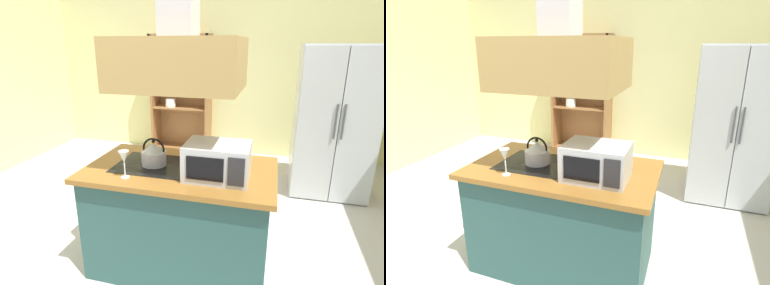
{
  "view_description": "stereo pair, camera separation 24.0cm",
  "coord_description": "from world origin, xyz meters",
  "views": [
    {
      "loc": [
        0.91,
        -2.23,
        1.83
      ],
      "look_at": [
        0.24,
        0.27,
        1.0
      ],
      "focal_mm": 28.64,
      "sensor_mm": 36.0,
      "label": 1
    },
    {
      "loc": [
        1.14,
        -2.16,
        1.83
      ],
      "look_at": [
        0.24,
        0.27,
        1.0
      ],
      "focal_mm": 28.64,
      "sensor_mm": 36.0,
      "label": 2
    }
  ],
  "objects": [
    {
      "name": "range_hood",
      "position": [
        0.24,
        -0.08,
        1.8
      ],
      "size": [
        0.9,
        0.7,
        1.18
      ],
      "color": "#AC894B"
    },
    {
      "name": "refrigerator",
      "position": [
        1.64,
        1.77,
        0.92
      ],
      "size": [
        0.9,
        0.77,
        1.84
      ],
      "color": "silver",
      "rests_on": "ground"
    },
    {
      "name": "ground_plane",
      "position": [
        0.0,
        0.0,
        0.0
      ],
      "size": [
        7.8,
        7.8,
        0.0
      ],
      "primitive_type": "plane",
      "color": "beige"
    },
    {
      "name": "kettle",
      "position": [
        0.02,
        -0.08,
        0.99
      ],
      "size": [
        0.2,
        0.2,
        0.22
      ],
      "color": "#B8B6BB",
      "rests_on": "kitchen_island"
    },
    {
      "name": "kitchen_island",
      "position": [
        0.24,
        -0.08,
        0.45
      ],
      "size": [
        1.49,
        0.87,
        0.9
      ],
      "color": "#254B49",
      "rests_on": "ground"
    },
    {
      "name": "cutting_board",
      "position": [
        0.51,
        0.18,
        0.91
      ],
      "size": [
        0.36,
        0.27,
        0.02
      ],
      "primitive_type": "cube",
      "rotation": [
        0.0,
        0.0,
        -0.09
      ],
      "color": "#AE854E",
      "rests_on": "kitchen_island"
    },
    {
      "name": "microwave",
      "position": [
        0.55,
        -0.2,
        1.03
      ],
      "size": [
        0.46,
        0.35,
        0.26
      ],
      "color": "#B7BABF",
      "rests_on": "kitchen_island"
    },
    {
      "name": "wine_glass_on_counter",
      "position": [
        -0.09,
        -0.37,
        1.05
      ],
      "size": [
        0.08,
        0.08,
        0.21
      ],
      "color": "silver",
      "rests_on": "kitchen_island"
    },
    {
      "name": "dish_cabinet",
      "position": [
        -0.62,
        2.78,
        0.89
      ],
      "size": [
        0.99,
        0.4,
        1.99
      ],
      "color": "#8F5E35",
      "rests_on": "ground"
    },
    {
      "name": "wall_back",
      "position": [
        0.0,
        3.0,
        1.35
      ],
      "size": [
        6.0,
        0.12,
        2.7
      ],
      "primitive_type": "cube",
      "color": "beige",
      "rests_on": "ground"
    }
  ]
}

